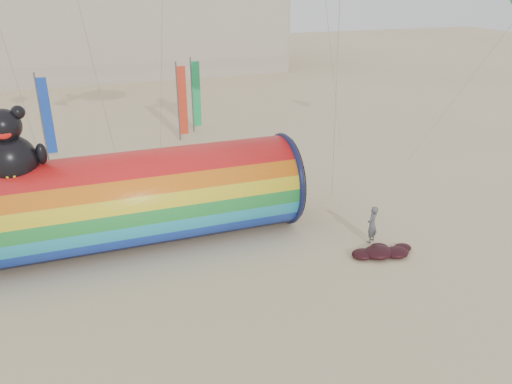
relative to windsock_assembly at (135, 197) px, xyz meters
name	(u,v)px	position (x,y,z in m)	size (l,w,h in m)	color
ground	(257,266)	(3.93, -3.52, -2.03)	(160.00, 160.00, 0.00)	#CCB58C
windsock_assembly	(135,197)	(0.00, 0.00, 0.00)	(13.29, 4.05, 6.13)	red
kite_handler	(372,224)	(9.03, -3.32, -1.23)	(0.58, 0.38, 1.60)	#505357
fabric_bundle	(382,252)	(8.84, -4.45, -1.86)	(2.62, 1.35, 0.41)	#380A10
festival_banners	(145,103)	(2.49, 13.53, 0.61)	(10.29, 2.93, 5.20)	#59595E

